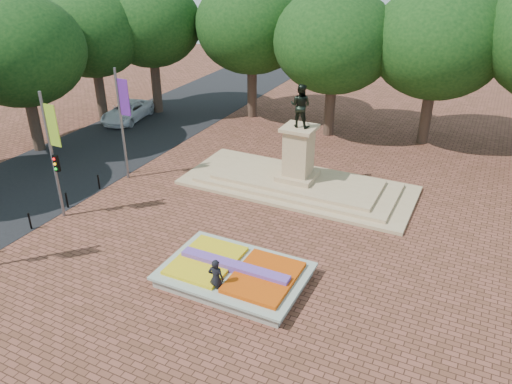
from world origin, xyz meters
TOP-DOWN VIEW (x-y plane):
  - ground at (0.00, 0.00)m, footprint 90.00×90.00m
  - asphalt_street at (-15.00, 5.00)m, footprint 9.00×90.00m
  - flower_bed at (1.03, -2.00)m, footprint 6.30×4.30m
  - monument at (0.00, 8.00)m, footprint 14.00×6.00m
  - tree_row_back at (2.33, 18.00)m, footprint 44.80×8.80m
  - tree_row_street at (-19.50, 4.67)m, footprint 8.40×25.40m
  - banner_poles at (-10.08, -1.31)m, footprint 0.88×11.17m
  - bollard_row at (-10.70, -1.50)m, footprint 0.12×13.12m
  - van at (-17.47, 13.50)m, footprint 3.42×5.84m
  - pedestrian at (0.86, -3.35)m, footprint 0.75×0.55m

SIDE VIEW (x-z plane):
  - ground at x=0.00m, z-range 0.00..0.00m
  - asphalt_street at x=-15.00m, z-range 0.00..0.02m
  - flower_bed at x=1.03m, z-range -0.08..0.83m
  - bollard_row at x=-10.70m, z-range 0.04..1.02m
  - van at x=-17.47m, z-range 0.00..1.53m
  - monument at x=0.00m, z-range -2.32..4.09m
  - pedestrian at x=0.86m, z-range 0.00..1.89m
  - banner_poles at x=-10.08m, z-range 0.38..7.38m
  - tree_row_street at x=-19.50m, z-range 1.40..11.38m
  - tree_row_back at x=2.33m, z-range 1.46..11.89m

